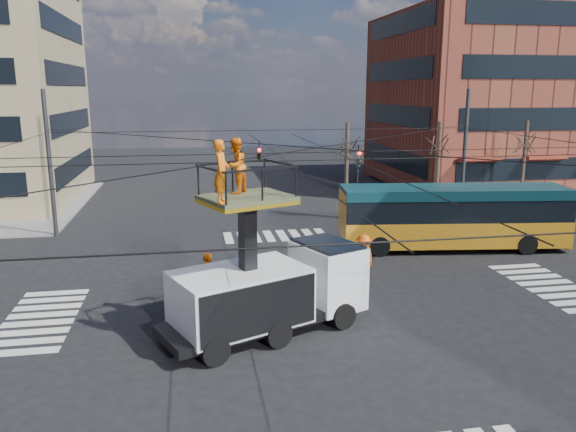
# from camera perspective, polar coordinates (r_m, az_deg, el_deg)

# --- Properties ---
(ground) EXTENTS (120.00, 120.00, 0.00)m
(ground) POSITION_cam_1_polar(r_m,az_deg,el_deg) (21.88, 2.77, -8.63)
(ground) COLOR black
(ground) RESTS_ON ground
(sidewalk_ne) EXTENTS (18.00, 18.00, 0.12)m
(sidewalk_ne) POSITION_cam_1_polar(r_m,az_deg,el_deg) (48.83, 21.77, 2.51)
(sidewalk_ne) COLOR slate
(sidewalk_ne) RESTS_ON ground
(crosswalks) EXTENTS (22.40, 22.40, 0.02)m
(crosswalks) POSITION_cam_1_polar(r_m,az_deg,el_deg) (21.87, 2.77, -8.61)
(crosswalks) COLOR silver
(crosswalks) RESTS_ON ground
(building_ne) EXTENTS (20.06, 16.06, 14.00)m
(building_ne) POSITION_cam_1_polar(r_m,az_deg,el_deg) (51.25, 21.61, 10.80)
(building_ne) COLOR maroon
(building_ne) RESTS_ON ground
(overhead_network) EXTENTS (24.24, 24.24, 8.00)m
(overhead_network) POSITION_cam_1_polar(r_m,az_deg,el_deg) (21.08, 2.46, 2.67)
(overhead_network) COLOR #2D2D30
(overhead_network) RESTS_ON ground
(tree_a) EXTENTS (2.00, 2.00, 6.00)m
(tree_a) POSITION_cam_1_polar(r_m,az_deg,el_deg) (34.86, 6.03, 7.18)
(tree_a) COLOR #382B21
(tree_a) RESTS_ON ground
(tree_b) EXTENTS (2.00, 2.00, 6.00)m
(tree_b) POSITION_cam_1_polar(r_m,az_deg,el_deg) (36.96, 15.08, 7.13)
(tree_b) COLOR #382B21
(tree_b) RESTS_ON ground
(tree_c) EXTENTS (2.00, 2.00, 6.00)m
(tree_c) POSITION_cam_1_polar(r_m,az_deg,el_deg) (39.85, 22.99, 6.94)
(tree_c) COLOR #382B21
(tree_c) RESTS_ON ground
(utility_truck) EXTENTS (7.34, 4.86, 6.58)m
(utility_truck) POSITION_cam_1_polar(r_m,az_deg,el_deg) (18.57, -1.92, -5.66)
(utility_truck) COLOR black
(utility_truck) RESTS_ON ground
(city_bus) EXTENTS (11.56, 4.03, 3.20)m
(city_bus) POSITION_cam_1_polar(r_m,az_deg,el_deg) (29.59, 16.39, 0.03)
(city_bus) COLOR orange
(city_bus) RESTS_ON ground
(traffic_cone) EXTENTS (0.36, 0.36, 0.69)m
(traffic_cone) POSITION_cam_1_polar(r_m,az_deg,el_deg) (19.26, -11.67, -10.85)
(traffic_cone) COLOR #FF5B0A
(traffic_cone) RESTS_ON ground
(worker_ground) EXTENTS (0.85, 1.29, 2.04)m
(worker_ground) POSITION_cam_1_polar(r_m,az_deg,el_deg) (21.36, -8.15, -6.37)
(worker_ground) COLOR #D0650D
(worker_ground) RESTS_ON ground
(flagger) EXTENTS (1.04, 1.34, 1.84)m
(flagger) POSITION_cam_1_polar(r_m,az_deg,el_deg) (24.73, 7.68, -3.94)
(flagger) COLOR #E9530E
(flagger) RESTS_ON ground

